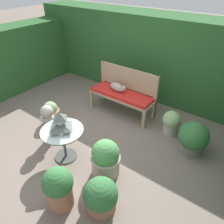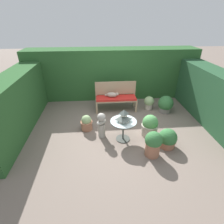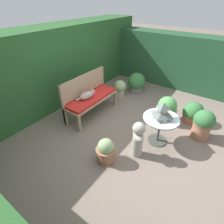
{
  "view_description": "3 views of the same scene",
  "coord_description": "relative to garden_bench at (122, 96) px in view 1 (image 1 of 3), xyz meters",
  "views": [
    {
      "loc": [
        2.25,
        -2.17,
        2.67
      ],
      "look_at": [
        0.17,
        0.64,
        0.34
      ],
      "focal_mm": 35.0,
      "sensor_mm": 36.0,
      "label": 1
    },
    {
      "loc": [
        -0.55,
        -4.21,
        2.89
      ],
      "look_at": [
        -0.18,
        0.3,
        0.4
      ],
      "focal_mm": 28.0,
      "sensor_mm": 36.0,
      "label": 2
    },
    {
      "loc": [
        -2.59,
        -1.26,
        2.45
      ],
      "look_at": [
        -0.2,
        0.43,
        0.47
      ],
      "focal_mm": 28.0,
      "sensor_mm": 36.0,
      "label": 3
    }
  ],
  "objects": [
    {
      "name": "foliage_hedge_back",
      "position": [
        -0.03,
        1.3,
        0.52
      ],
      "size": [
        6.4,
        0.91,
        1.86
      ],
      "primitive_type": "cube",
      "color": "#285628",
      "rests_on": "ground"
    },
    {
      "name": "potted_plant_table_near",
      "position": [
        1.08,
        -2.05,
        -0.19
      ],
      "size": [
        0.45,
        0.45,
        0.49
      ],
      "color": "#9E664C",
      "rests_on": "ground"
    },
    {
      "name": "garden_bust",
      "position": [
        -0.54,
        -1.51,
        -0.02
      ],
      "size": [
        0.35,
        0.34,
        0.72
      ],
      "rotation": [
        0.0,
        0.0,
        0.75
      ],
      "color": "#A39E93",
      "rests_on": "ground"
    },
    {
      "name": "patio_table",
      "position": [
        0.02,
        -1.68,
        0.03
      ],
      "size": [
        0.67,
        0.67,
        0.57
      ],
      "color": "#424742",
      "rests_on": "ground"
    },
    {
      "name": "ground",
      "position": [
        -0.03,
        -1.18,
        -0.41
      ],
      "size": [
        30.0,
        30.0,
        0.0
      ],
      "primitive_type": "plane",
      "color": "#75665B"
    },
    {
      "name": "potted_plant_hedge_corner",
      "position": [
        1.15,
        -0.03,
        -0.16
      ],
      "size": [
        0.34,
        0.34,
        0.47
      ],
      "color": "#ADA393",
      "rests_on": "ground"
    },
    {
      "name": "potted_plant_path_edge",
      "position": [
        1.65,
        -0.28,
        -0.13
      ],
      "size": [
        0.51,
        0.51,
        0.58
      ],
      "color": "slate",
      "rests_on": "ground"
    },
    {
      "name": "garden_bench",
      "position": [
        0.0,
        0.0,
        0.0
      ],
      "size": [
        1.39,
        0.47,
        0.48
      ],
      "color": "tan",
      "rests_on": "ground"
    },
    {
      "name": "potted_plant_patio_mid",
      "position": [
        -0.96,
        -1.13,
        -0.19
      ],
      "size": [
        0.35,
        0.35,
        0.45
      ],
      "color": "#9E664C",
      "rests_on": "ground"
    },
    {
      "name": "cat",
      "position": [
        -0.13,
        0.02,
        0.16
      ],
      "size": [
        0.46,
        0.25,
        0.2
      ],
      "rotation": [
        0.0,
        0.0,
        -0.16
      ],
      "color": "#A89989",
      "rests_on": "garden_bench"
    },
    {
      "name": "potted_plant_bench_left",
      "position": [
        0.76,
        -1.54,
        -0.12
      ],
      "size": [
        0.46,
        0.46,
        0.61
      ],
      "color": "#ADA393",
      "rests_on": "ground"
    },
    {
      "name": "potted_plant_table_far",
      "position": [
        0.62,
        -2.33,
        -0.08
      ],
      "size": [
        0.4,
        0.4,
        0.64
      ],
      "color": "#9E664C",
      "rests_on": "ground"
    },
    {
      "name": "pagoda_birdhouse",
      "position": [
        0.02,
        -1.68,
        0.29
      ],
      "size": [
        0.32,
        0.32,
        0.32
      ],
      "color": "beige",
      "rests_on": "patio_table"
    },
    {
      "name": "bench_backrest",
      "position": [
        -0.0,
        0.22,
        0.27
      ],
      "size": [
        1.39,
        0.06,
        0.96
      ],
      "color": "tan",
      "rests_on": "ground"
    }
  ]
}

